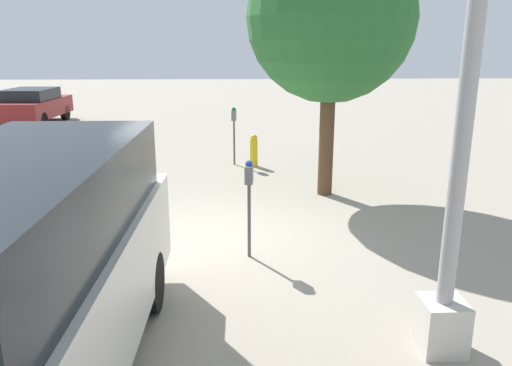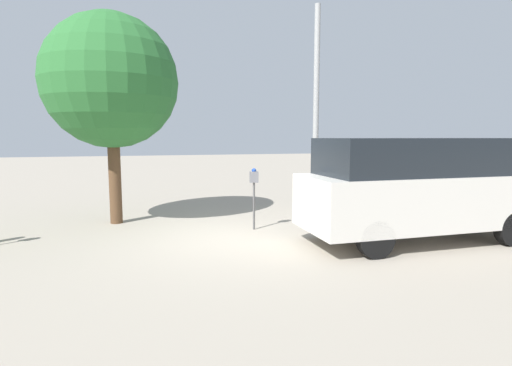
# 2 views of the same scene
# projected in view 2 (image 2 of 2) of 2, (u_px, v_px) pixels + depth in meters

# --- Properties ---
(ground_plane) EXTENTS (80.00, 80.00, 0.00)m
(ground_plane) POSITION_uv_depth(u_px,v_px,m) (228.00, 238.00, 8.72)
(ground_plane) COLOR gray
(parking_meter_near) EXTENTS (0.21, 0.13, 1.46)m
(parking_meter_near) POSITION_uv_depth(u_px,v_px,m) (254.00, 184.00, 9.37)
(parking_meter_near) COLOR #4C4C4C
(parking_meter_near) RESTS_ON ground
(lamp_post) EXTENTS (0.44, 0.44, 5.94)m
(lamp_post) POSITION_uv_depth(u_px,v_px,m) (315.00, 143.00, 11.75)
(lamp_post) COLOR beige
(lamp_post) RESTS_ON ground
(parked_van) EXTENTS (5.06, 1.87, 2.17)m
(parked_van) POSITION_uv_depth(u_px,v_px,m) (420.00, 186.00, 8.30)
(parked_van) COLOR beige
(parked_van) RESTS_ON ground
(street_tree) EXTENTS (3.28, 3.28, 5.19)m
(street_tree) POSITION_uv_depth(u_px,v_px,m) (111.00, 82.00, 9.80)
(street_tree) COLOR #513823
(street_tree) RESTS_ON ground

